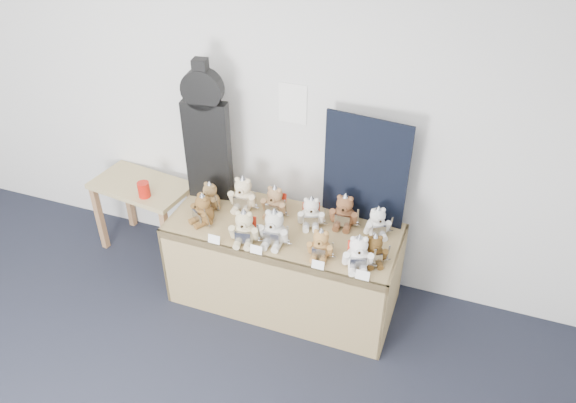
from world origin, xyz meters
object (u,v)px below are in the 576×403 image
(display_table, at_px, (281,249))
(red_cup, at_px, (144,190))
(teddy_front_far_left, at_px, (203,210))
(teddy_back_far_left, at_px, (210,197))
(teddy_front_right, at_px, (321,245))
(teddy_front_far_right, at_px, (358,254))
(teddy_back_centre_left, at_px, (275,202))
(teddy_back_end, at_px, (377,223))
(teddy_front_centre, at_px, (274,229))
(teddy_back_centre_right, at_px, (311,213))
(teddy_front_end, at_px, (374,250))
(guitar_case, at_px, (207,133))
(teddy_back_right, at_px, (344,212))
(teddy_front_left, at_px, (244,228))
(side_table, at_px, (143,196))
(teddy_back_left, at_px, (243,195))

(display_table, height_order, red_cup, red_cup)
(red_cup, relative_size, teddy_front_far_left, 0.48)
(teddy_back_far_left, bearing_deg, red_cup, -164.45)
(teddy_front_far_left, bearing_deg, teddy_front_right, 25.55)
(teddy_front_far_left, height_order, teddy_front_far_right, teddy_front_far_right)
(red_cup, relative_size, teddy_front_right, 0.51)
(teddy_back_centre_left, height_order, teddy_back_end, teddy_back_centre_left)
(teddy_front_centre, xyz_separation_m, teddy_back_centre_right, (0.17, 0.28, -0.02))
(display_table, relative_size, teddy_front_end, 6.87)
(guitar_case, height_order, teddy_front_far_right, guitar_case)
(teddy_front_far_left, relative_size, teddy_front_right, 1.07)
(red_cup, bearing_deg, teddy_front_far_right, -8.62)
(teddy_back_right, bearing_deg, teddy_front_centre, -141.17)
(teddy_front_left, xyz_separation_m, teddy_back_far_left, (-0.40, 0.28, -0.02))
(side_table, height_order, teddy_front_far_right, teddy_front_far_right)
(teddy_front_far_right, distance_m, teddy_back_centre_right, 0.53)
(guitar_case, bearing_deg, teddy_back_far_left, -74.26)
(display_table, xyz_separation_m, guitar_case, (-0.67, 0.27, 0.69))
(teddy_front_right, height_order, teddy_back_centre_left, teddy_back_centre_left)
(teddy_front_right, distance_m, teddy_back_left, 0.78)
(teddy_front_centre, relative_size, teddy_back_far_left, 1.23)
(display_table, relative_size, teddy_front_far_right, 5.99)
(guitar_case, bearing_deg, teddy_front_end, -21.64)
(display_table, xyz_separation_m, teddy_back_right, (0.39, 0.25, 0.26))
(side_table, bearing_deg, display_table, -3.58)
(teddy_back_right, bearing_deg, teddy_front_far_right, -66.92)
(side_table, xyz_separation_m, teddy_back_centre_right, (1.49, -0.09, 0.26))
(teddy_front_left, bearing_deg, teddy_back_right, 24.43)
(teddy_back_centre_right, relative_size, teddy_back_far_left, 1.08)
(teddy_front_centre, bearing_deg, teddy_front_right, -6.31)
(teddy_front_far_right, distance_m, teddy_back_left, 1.03)
(teddy_front_left, height_order, teddy_back_far_left, teddy_front_left)
(teddy_front_end, distance_m, teddy_back_right, 0.44)
(display_table, bearing_deg, teddy_back_end, 19.22)
(display_table, height_order, teddy_back_right, teddy_back_right)
(teddy_front_left, bearing_deg, teddy_front_far_left, 154.00)
(teddy_front_far_left, height_order, teddy_back_left, teddy_back_left)
(teddy_back_left, distance_m, teddy_back_far_left, 0.25)
(display_table, height_order, teddy_front_far_right, teddy_front_far_right)
(teddy_front_right, bearing_deg, red_cup, 166.43)
(guitar_case, height_order, teddy_back_right, guitar_case)
(side_table, bearing_deg, red_cup, -39.93)
(guitar_case, relative_size, red_cup, 8.71)
(teddy_front_end, distance_m, teddy_back_centre_right, 0.57)
(red_cup, distance_m, teddy_front_far_right, 1.80)
(teddy_back_centre_left, xyz_separation_m, teddy_back_centre_right, (0.29, -0.03, -0.00))
(teddy_front_left, bearing_deg, teddy_back_centre_right, 31.08)
(teddy_front_centre, distance_m, teddy_back_end, 0.72)
(side_table, bearing_deg, teddy_back_centre_right, 3.94)
(teddy_back_left, bearing_deg, teddy_front_far_left, -130.99)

